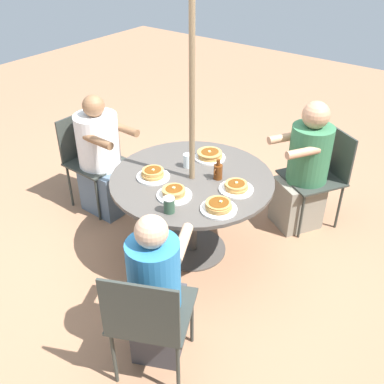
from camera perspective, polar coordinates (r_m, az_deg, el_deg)
The scene contains 17 objects.
ground_plane at distance 3.91m, azimuth -0.00°, elevation -7.25°, with size 12.00×12.00×0.00m, color #9E7051.
patio_table at distance 3.55m, azimuth -0.00°, elevation 0.38°, with size 1.28×1.28×0.72m.
umbrella_pole at distance 3.29m, azimuth -0.00°, elevation 8.19°, with size 0.04×0.04×2.29m, color #846B4C.
patio_chair_north at distance 2.69m, azimuth -5.58°, elevation -15.31°, with size 0.62×0.62×0.89m.
diner_north at distance 2.81m, azimuth -4.53°, elevation -12.81°, with size 0.55×0.48×1.11m.
patio_chair_east at distance 4.15m, azimuth 16.05°, elevation 2.63°, with size 0.64×0.64×0.89m.
diner_east at distance 4.04m, azimuth 14.09°, elevation 2.49°, with size 0.58×0.54×1.19m.
patio_chair_south at distance 4.36m, azimuth -12.90°, elevation 4.67°, with size 0.47×0.47×0.89m.
diner_south at distance 4.24m, azimuth -11.31°, elevation 3.91°, with size 0.39×0.55×1.14m.
pancake_plate_a at distance 3.26m, azimuth -2.29°, elevation -0.13°, with size 0.26×0.26×0.08m.
pancake_plate_b at distance 3.12m, azimuth 3.40°, elevation -1.87°, with size 0.26×0.26×0.07m.
pancake_plate_c at distance 3.34m, azimuth 5.63°, elevation 0.59°, with size 0.26×0.26×0.07m.
pancake_plate_d at distance 3.75m, azimuth 2.29°, elevation 4.68°, with size 0.26×0.26×0.07m.
pancake_plate_e at distance 3.49m, azimuth -4.97°, elevation 2.25°, with size 0.26×0.26×0.08m.
syrup_bottle at distance 3.45m, azimuth 3.32°, elevation 2.64°, with size 0.09×0.07×0.17m.
coffee_cup at distance 3.08m, azimuth -2.92°, elevation -1.65°, with size 0.08×0.08×0.11m.
drinking_glass_a at distance 3.61m, azimuth -0.57°, elevation 3.99°, with size 0.07×0.07×0.11m, color silver.
Camera 1 is at (2.39, 1.80, 2.52)m, focal length 42.00 mm.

